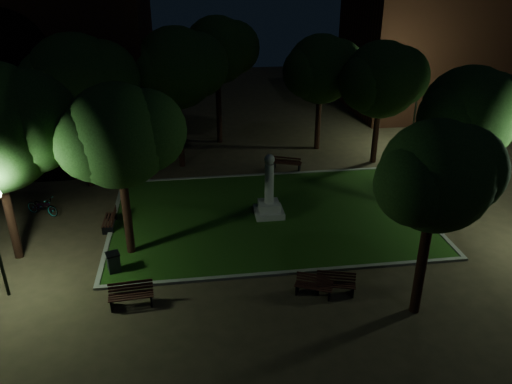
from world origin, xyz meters
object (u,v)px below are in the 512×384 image
Objects in this scene: bench_near_right at (336,284)px; bicycle at (42,206)px; monument at (269,199)px; bench_right_side at (402,191)px; bench_west_near at (131,295)px; bench_near_left at (314,286)px; bench_far_side at (287,164)px; bench_left_side at (110,220)px; trash_bin at (114,263)px.

bicycle reaches higher than bench_near_right.
monument is at bearing 118.97° from bench_near_right.
monument is at bearing 111.83° from bench_right_side.
monument is 1.85× the size of bench_right_side.
bicycle is at bearing 117.99° from bench_west_near.
bench_far_side is (1.35, 12.26, 0.09)m from bench_near_left.
bench_near_right is 11.19m from bench_left_side.
bench_left_side is at bearing 160.78° from bench_near_right.
bench_near_left is 1.67× the size of trash_bin.
trash_bin is at bearing -150.36° from monument.
bench_far_side is at bearing 51.49° from bench_west_near.
bicycle is at bearing 125.86° from trash_bin.
bench_near_left is 0.99× the size of bench_left_side.
bicycle is at bearing 169.32° from bench_near_left.
bench_near_left is 0.81× the size of bench_far_side.
trash_bin is at bearing -117.19° from bicycle.
bench_west_near is 0.89× the size of bench_far_side.
bench_near_right is at bearing 109.65° from bench_far_side.
bench_west_near is 1.84× the size of trash_bin.
bench_near_right is at bearing -6.41° from bench_west_near.
bench_west_near is at bearing -68.55° from trash_bin.
bench_west_near is at bearing 131.77° from bench_right_side.
bench_near_left is 0.96× the size of bench_near_right.
bench_west_near is at bearing -166.33° from bench_near_right.
bench_near_left is at bearing 105.65° from bench_far_side.
bench_right_side is (7.36, 1.12, -0.53)m from monument.
monument is 2.14× the size of bench_near_left.
bench_west_near is at bearing 77.65° from bench_far_side.
bicycle is (-4.12, 5.70, 0.03)m from trash_bin.
bench_right_side is 7.05m from bench_far_side.
bench_near_right is 0.85× the size of bicycle.
bench_near_right is 0.91× the size of bench_right_side.
bench_far_side reaches higher than trash_bin.
bench_right_side reaches higher than bench_near_right.
trash_bin is at bearing 9.63° from bench_left_side.
bench_left_side is 3.94m from trash_bin.
trash_bin is (-14.39, -5.12, 0.03)m from bench_right_side.
bench_west_near is 1.09× the size of bench_left_side.
bench_far_side reaches higher than bench_right_side.
monument is 1.72× the size of bench_far_side.
bench_west_near is (-6.80, 0.30, 0.05)m from bench_near_left.
bicycle is (-11.15, 1.71, -0.48)m from monument.
bicycle is at bearing -116.53° from bench_left_side.
bench_near_right is at bearing -76.91° from monument.
bench_near_right is 9.64m from bench_right_side.
bench_west_near reaches higher than bench_left_side.
bench_near_left is 0.86m from bench_near_right.
bench_left_side is at bearing 99.43° from bench_west_near.
bench_west_near is 0.96× the size of bench_right_side.
trash_bin is (-8.55, 2.54, 0.07)m from bench_near_right.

